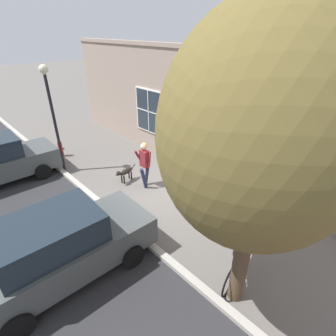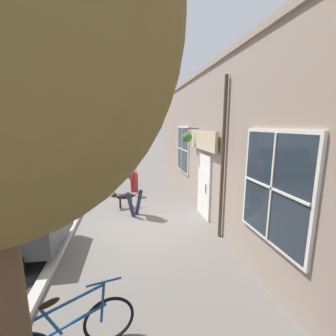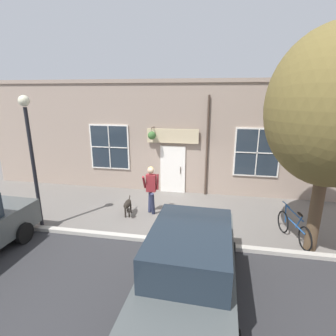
{
  "view_description": "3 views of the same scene",
  "coord_description": "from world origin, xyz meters",
  "px_view_note": "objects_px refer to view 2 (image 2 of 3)",
  "views": [
    {
      "loc": [
        5.3,
        6.14,
        5.37
      ],
      "look_at": [
        -0.38,
        0.07,
        0.89
      ],
      "focal_mm": 28.0,
      "sensor_mm": 36.0,
      "label": 1
    },
    {
      "loc": [
        0.32,
        6.61,
        3.03
      ],
      "look_at": [
        -1.15,
        -1.37,
        1.46
      ],
      "focal_mm": 24.0,
      "sensor_mm": 36.0,
      "label": 2
    },
    {
      "loc": [
        8.76,
        1.55,
        4.3
      ],
      "look_at": [
        -1.3,
        -0.29,
        1.36
      ],
      "focal_mm": 28.0,
      "sensor_mm": 36.0,
      "label": 3
    }
  ],
  "objects_px": {
    "parked_car_nearest_curb": "(47,170)",
    "street_lamp": "(91,130)",
    "leaning_bicycle": "(70,335)",
    "fire_hydrant": "(108,175)",
    "dog_on_leash": "(124,197)",
    "pedestrian_walking": "(134,184)"
  },
  "relations": [
    {
      "from": "pedestrian_walking",
      "to": "street_lamp",
      "type": "height_order",
      "value": "street_lamp"
    },
    {
      "from": "dog_on_leash",
      "to": "street_lamp",
      "type": "relative_size",
      "value": 0.25
    },
    {
      "from": "street_lamp",
      "to": "fire_hydrant",
      "type": "xyz_separation_m",
      "value": [
        -0.52,
        -1.5,
        -2.43
      ]
    },
    {
      "from": "fire_hydrant",
      "to": "leaning_bicycle",
      "type": "bearing_deg",
      "value": 91.32
    },
    {
      "from": "leaning_bicycle",
      "to": "fire_hydrant",
      "type": "xyz_separation_m",
      "value": [
        0.22,
        -9.43,
        0.02
      ]
    },
    {
      "from": "dog_on_leash",
      "to": "parked_car_nearest_curb",
      "type": "height_order",
      "value": "parked_car_nearest_curb"
    },
    {
      "from": "pedestrian_walking",
      "to": "parked_car_nearest_curb",
      "type": "relative_size",
      "value": 0.41
    },
    {
      "from": "pedestrian_walking",
      "to": "fire_hydrant",
      "type": "xyz_separation_m",
      "value": [
        1.22,
        -4.78,
        -0.7
      ]
    },
    {
      "from": "dog_on_leash",
      "to": "fire_hydrant",
      "type": "height_order",
      "value": "fire_hydrant"
    },
    {
      "from": "fire_hydrant",
      "to": "pedestrian_walking",
      "type": "bearing_deg",
      "value": 104.32
    },
    {
      "from": "street_lamp",
      "to": "fire_hydrant",
      "type": "bearing_deg",
      "value": -109.09
    },
    {
      "from": "leaning_bicycle",
      "to": "parked_car_nearest_curb",
      "type": "distance_m",
      "value": 9.31
    },
    {
      "from": "dog_on_leash",
      "to": "parked_car_nearest_curb",
      "type": "xyz_separation_m",
      "value": [
        3.62,
        -3.36,
        0.45
      ]
    },
    {
      "from": "parked_car_nearest_curb",
      "to": "street_lamp",
      "type": "relative_size",
      "value": 1.03
    },
    {
      "from": "pedestrian_walking",
      "to": "leaning_bicycle",
      "type": "relative_size",
      "value": 1.08
    },
    {
      "from": "dog_on_leash",
      "to": "parked_car_nearest_curb",
      "type": "bearing_deg",
      "value": -42.9
    },
    {
      "from": "dog_on_leash",
      "to": "street_lamp",
      "type": "xyz_separation_m",
      "value": [
        1.38,
        -2.49,
        2.4
      ]
    },
    {
      "from": "leaning_bicycle",
      "to": "parked_car_nearest_curb",
      "type": "bearing_deg",
      "value": -71.33
    },
    {
      "from": "leaning_bicycle",
      "to": "dog_on_leash",
      "type": "bearing_deg",
      "value": -96.74
    },
    {
      "from": "parked_car_nearest_curb",
      "to": "pedestrian_walking",
      "type": "bearing_deg",
      "value": 133.75
    },
    {
      "from": "parked_car_nearest_curb",
      "to": "fire_hydrant",
      "type": "bearing_deg",
      "value": -167.28
    },
    {
      "from": "street_lamp",
      "to": "parked_car_nearest_curb",
      "type": "bearing_deg",
      "value": -21.31
    }
  ]
}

